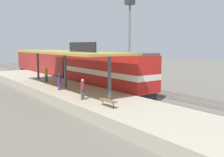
% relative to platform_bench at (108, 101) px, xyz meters
% --- Properties ---
extents(ground_plane, '(120.00, 120.00, 0.00)m').
position_rel_platform_bench_xyz_m(ground_plane, '(8.00, 9.78, -1.34)').
color(ground_plane, '#666056').
extents(track_near, '(3.20, 110.00, 0.16)m').
position_rel_platform_bench_xyz_m(track_near, '(6.00, 9.78, -1.31)').
color(track_near, '#565249').
rests_on(track_near, ground).
extents(track_far, '(3.20, 110.00, 0.16)m').
position_rel_platform_bench_xyz_m(track_far, '(10.60, 9.78, -1.31)').
color(track_far, '#565249').
rests_on(track_far, ground).
extents(platform, '(6.00, 44.00, 0.90)m').
position_rel_platform_bench_xyz_m(platform, '(1.40, 9.78, -0.89)').
color(platform, '#A89E89').
rests_on(platform, ground).
extents(station_canopy, '(5.20, 18.00, 4.70)m').
position_rel_platform_bench_xyz_m(station_canopy, '(1.40, 9.68, 3.19)').
color(station_canopy, '#47474C').
rests_on(station_canopy, platform).
extents(platform_bench, '(0.44, 1.70, 0.50)m').
position_rel_platform_bench_xyz_m(platform_bench, '(0.00, 0.00, 0.00)').
color(platform_bench, '#333338').
rests_on(platform_bench, platform).
extents(locomotive, '(2.93, 14.43, 4.44)m').
position_rel_platform_bench_xyz_m(locomotive, '(6.00, 9.06, 1.07)').
color(locomotive, '#28282D').
rests_on(locomotive, track_near).
extents(passenger_carriage_single, '(2.90, 20.00, 4.24)m').
position_rel_platform_bench_xyz_m(passenger_carriage_single, '(6.00, 27.06, 0.97)').
color(passenger_carriage_single, '#28282D').
rests_on(passenger_carriage_single, track_near).
extents(light_mast, '(1.10, 1.10, 11.70)m').
position_rel_platform_bench_xyz_m(light_mast, '(13.80, 14.19, 7.05)').
color(light_mast, slate).
rests_on(light_mast, ground).
extents(person_waiting, '(0.34, 0.34, 1.71)m').
position_rel_platform_bench_xyz_m(person_waiting, '(-0.28, 3.18, 0.51)').
color(person_waiting, '#4C4C51').
rests_on(person_waiting, platform).
extents(person_walking, '(0.34, 0.34, 1.71)m').
position_rel_platform_bench_xyz_m(person_walking, '(1.32, 14.89, 0.51)').
color(person_walking, '#23603D').
rests_on(person_walking, platform).
extents(person_boarding, '(0.34, 0.34, 1.71)m').
position_rel_platform_bench_xyz_m(person_boarding, '(0.14, 8.53, 0.51)').
color(person_boarding, '#663375').
rests_on(person_boarding, platform).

